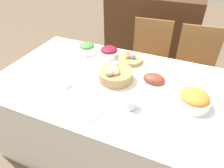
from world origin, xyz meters
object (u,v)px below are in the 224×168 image
at_px(carrot_bowl, 194,99).
at_px(sideboard, 151,31).
at_px(green_salad_bowl, 87,49).
at_px(spoon, 111,116).
at_px(bread_basket, 115,74).
at_px(ham_platter, 154,79).
at_px(fork, 67,103).
at_px(beet_salad_bowl, 109,52).
at_px(dinner_plate, 86,109).
at_px(butter_dish, 62,84).
at_px(chair_far_right, 194,68).
at_px(egg_basket, 130,59).
at_px(drinking_cup, 130,103).
at_px(knife, 106,115).
at_px(chair_far_center, 148,59).

bearing_deg(carrot_bowl, sideboard, 111.36).
distance_m(green_salad_bowl, spoon, 0.84).
height_order(bread_basket, ham_platter, bread_basket).
bearing_deg(fork, beet_salad_bowl, 87.37).
xyz_separation_m(dinner_plate, butter_dish, (-0.28, 0.15, 0.01)).
height_order(green_salad_bowl, fork, green_salad_bowl).
distance_m(chair_far_right, sideboard, 1.06).
bearing_deg(carrot_bowl, green_salad_bowl, 159.67).
height_order(egg_basket, fork, egg_basket).
height_order(carrot_bowl, drinking_cup, carrot_bowl).
distance_m(beet_salad_bowl, drinking_cup, 0.69).
distance_m(beet_salad_bowl, carrot_bowl, 0.85).
height_order(bread_basket, drinking_cup, bread_basket).
relative_size(sideboard, dinner_plate, 5.68).
bearing_deg(knife, fork, 177.32).
bearing_deg(dinner_plate, chair_far_right, 63.25).
relative_size(chair_far_center, dinner_plate, 3.93).
distance_m(sideboard, butter_dish, 1.93).
relative_size(sideboard, egg_basket, 6.30).
relative_size(dinner_plate, drinking_cup, 2.76).
bearing_deg(beet_salad_bowl, butter_dish, -104.32).
bearing_deg(beet_salad_bowl, spoon, -65.65).
bearing_deg(knife, green_salad_bowl, 123.88).
relative_size(bread_basket, drinking_cup, 3.11).
relative_size(bread_basket, ham_platter, 1.04).
bearing_deg(beet_salad_bowl, drinking_cup, -55.07).
distance_m(chair_far_right, butter_dish, 1.44).
height_order(bread_basket, butter_dish, bread_basket).
bearing_deg(bread_basket, spoon, -71.96).
relative_size(carrot_bowl, dinner_plate, 0.93).
xyz_separation_m(chair_far_center, spoon, (0.06, -1.23, 0.26)).
bearing_deg(green_salad_bowl, carrot_bowl, -20.33).
height_order(ham_platter, carrot_bowl, carrot_bowl).
relative_size(sideboard, fork, 7.91).
relative_size(sideboard, green_salad_bowl, 8.29).
bearing_deg(ham_platter, dinner_plate, -125.83).
bearing_deg(sideboard, butter_dish, -96.50).
bearing_deg(sideboard, knife, -84.29).
height_order(egg_basket, drinking_cup, egg_basket).
bearing_deg(sideboard, dinner_plate, -88.22).
relative_size(egg_basket, dinner_plate, 0.90).
distance_m(chair_far_center, green_salad_bowl, 0.80).
bearing_deg(butter_dish, sideboard, 83.50).
xyz_separation_m(bread_basket, carrot_bowl, (0.57, -0.07, 0.00)).
xyz_separation_m(egg_basket, spoon, (0.10, -0.68, -0.02)).
bearing_deg(dinner_plate, sideboard, 91.78).
height_order(drinking_cup, butter_dish, drinking_cup).
height_order(chair_far_center, butter_dish, chair_far_center).
relative_size(chair_far_right, butter_dish, 7.27).
height_order(spoon, butter_dish, butter_dish).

